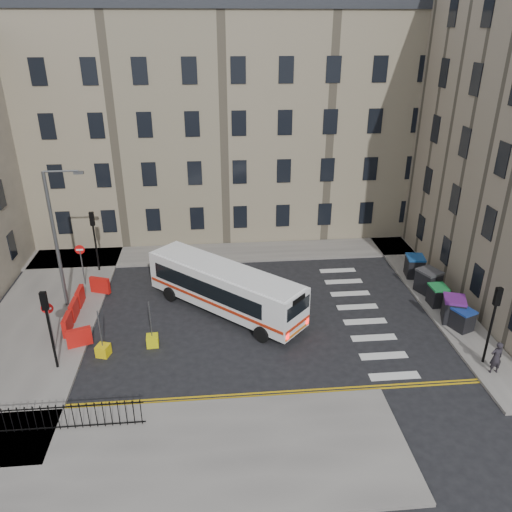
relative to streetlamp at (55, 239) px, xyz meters
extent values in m
plane|color=black|center=(13.00, -2.00, -4.34)|extent=(120.00, 120.00, 0.00)
cube|color=slate|center=(7.00, 6.60, -4.26)|extent=(36.00, 3.20, 0.15)
cube|color=slate|center=(22.00, 2.00, -4.26)|extent=(2.40, 26.00, 0.15)
cube|color=slate|center=(-1.00, -1.00, -4.26)|extent=(6.00, 22.00, 0.15)
cube|color=slate|center=(6.00, -12.00, -4.26)|extent=(20.00, 6.00, 0.15)
cube|color=gray|center=(6.00, 13.50, 3.66)|extent=(38.00, 10.50, 16.00)
cube|color=black|center=(6.00, 13.50, 12.26)|extent=(38.30, 10.80, 1.20)
cylinder|color=black|center=(21.60, -7.50, -2.59)|extent=(0.12, 0.12, 3.20)
cube|color=black|center=(21.60, -7.50, -0.54)|extent=(0.28, 0.22, 0.90)
cylinder|color=black|center=(1.00, 4.50, -2.59)|extent=(0.12, 0.12, 3.20)
cube|color=black|center=(1.00, 4.50, -0.54)|extent=(0.28, 0.22, 0.90)
cylinder|color=black|center=(1.00, -6.00, -2.59)|extent=(0.12, 0.12, 3.20)
cube|color=black|center=(1.00, -6.00, -0.54)|extent=(0.28, 0.22, 0.90)
cylinder|color=#595B5E|center=(0.00, 0.00, -0.19)|extent=(0.20, 0.20, 8.00)
cube|color=#595B5E|center=(0.00, 0.00, 3.88)|extent=(0.50, 0.22, 0.14)
cylinder|color=#595B5E|center=(0.50, 2.50, -2.99)|extent=(0.08, 0.08, 2.40)
cube|color=red|center=(0.50, 2.50, -1.49)|extent=(0.60, 0.04, 0.60)
cylinder|color=#595B5E|center=(0.50, -4.50, -2.99)|extent=(0.08, 0.08, 2.40)
cube|color=red|center=(0.50, -4.50, -1.49)|extent=(0.60, 0.04, 0.60)
cube|color=red|center=(0.80, -3.00, -3.69)|extent=(0.25, 1.25, 1.00)
cube|color=red|center=(0.80, -1.50, -3.69)|extent=(0.25, 1.25, 1.00)
cube|color=red|center=(0.80, 0.00, -3.69)|extent=(0.25, 1.25, 1.00)
cube|color=red|center=(1.70, 1.30, -3.69)|extent=(1.26, 0.66, 1.00)
cube|color=red|center=(1.70, -4.30, -3.69)|extent=(1.26, 0.66, 1.00)
cube|color=black|center=(1.75, -10.20, -3.07)|extent=(7.80, 0.04, 0.04)
cube|color=black|center=(1.75, -10.20, -4.09)|extent=(7.80, 0.04, 0.04)
cube|color=white|center=(9.24, -1.34, -2.75)|extent=(8.83, 8.52, 2.27)
cube|color=black|center=(8.12, -1.86, -2.56)|extent=(5.85, 5.54, 0.91)
cube|color=black|center=(9.69, -0.20, -2.56)|extent=(5.85, 5.54, 0.91)
cube|color=black|center=(5.59, 2.10, -2.52)|extent=(1.42, 1.49, 1.00)
cube|color=black|center=(12.88, -4.78, -2.29)|extent=(1.42, 1.49, 0.73)
cube|color=#B3280F|center=(8.44, -2.18, -3.29)|extent=(7.16, 6.77, 0.16)
cube|color=#B3280F|center=(10.03, -0.51, -3.29)|extent=(7.16, 6.77, 0.16)
cube|color=#FF0C0C|center=(12.26, -5.45, -3.52)|extent=(0.17, 0.18, 0.36)
cube|color=#FF0C0C|center=(13.51, -4.13, -3.52)|extent=(0.17, 0.18, 0.36)
cylinder|color=black|center=(6.01, 0.14, -3.88)|extent=(0.84, 0.81, 0.91)
cylinder|color=black|center=(7.57, 1.79, -3.88)|extent=(0.84, 0.81, 0.91)
cylinder|color=black|center=(11.03, -4.60, -3.88)|extent=(0.84, 0.81, 0.91)
cylinder|color=black|center=(12.59, -2.95, -3.88)|extent=(0.84, 0.81, 0.91)
cube|color=black|center=(21.87, -4.60, -3.65)|extent=(1.21, 1.29, 1.08)
cube|color=navy|center=(21.87, -4.60, -3.06)|extent=(1.27, 1.35, 0.11)
cube|color=black|center=(21.72, -3.77, -3.54)|extent=(1.42, 1.52, 1.29)
cube|color=#5E1E71|center=(21.72, -3.77, -2.83)|extent=(1.49, 1.59, 0.13)
cube|color=black|center=(21.63, -1.98, -3.64)|extent=(0.93, 1.07, 1.09)
cube|color=#1A7638|center=(21.63, -1.98, -3.04)|extent=(0.98, 1.11, 0.11)
cube|color=black|center=(21.69, -0.44, -3.53)|extent=(1.49, 1.58, 1.32)
cube|color=#353537|center=(21.69, -0.44, -2.80)|extent=(1.57, 1.66, 0.14)
cube|color=black|center=(21.66, 1.71, -3.56)|extent=(1.22, 1.35, 1.26)
cube|color=navy|center=(21.66, 1.71, -2.86)|extent=(1.28, 1.41, 0.13)
imported|color=black|center=(21.67, -8.31, -3.35)|extent=(0.63, 0.44, 1.68)
cube|color=yellow|center=(3.00, -5.06, -4.04)|extent=(0.76, 0.76, 0.60)
cube|color=#D8D30C|center=(5.38, -4.43, -4.04)|extent=(0.64, 0.64, 0.60)
camera|label=1|loc=(8.72, -26.30, 10.78)|focal=35.00mm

